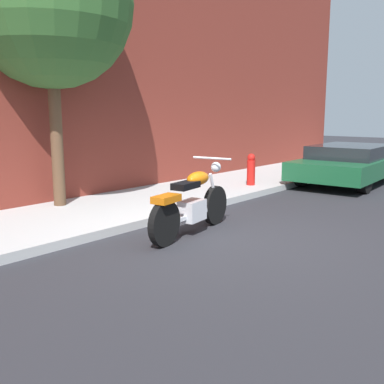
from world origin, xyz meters
TOP-DOWN VIEW (x-y plane):
  - ground_plane at (0.00, 0.00)m, footprint 60.00×60.00m
  - sidewalk at (0.00, 2.52)m, footprint 24.19×2.48m
  - motorcycle at (-0.07, 0.42)m, footprint 2.14×0.71m
  - parked_car_green at (6.62, 0.51)m, footprint 4.55×2.13m
  - street_tree at (-0.53, 3.34)m, footprint 2.98×2.98m
  - fire_hydrant at (3.85, 1.88)m, footprint 0.20×0.20m

SIDE VIEW (x-z plane):
  - ground_plane at x=0.00m, z-range 0.00..0.00m
  - sidewalk at x=0.00m, z-range 0.00..0.14m
  - fire_hydrant at x=3.85m, z-range 0.00..0.91m
  - motorcycle at x=-0.07m, z-range -0.10..1.06m
  - parked_car_green at x=6.62m, z-range 0.04..1.07m
  - street_tree at x=-0.53m, z-range 1.13..6.40m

